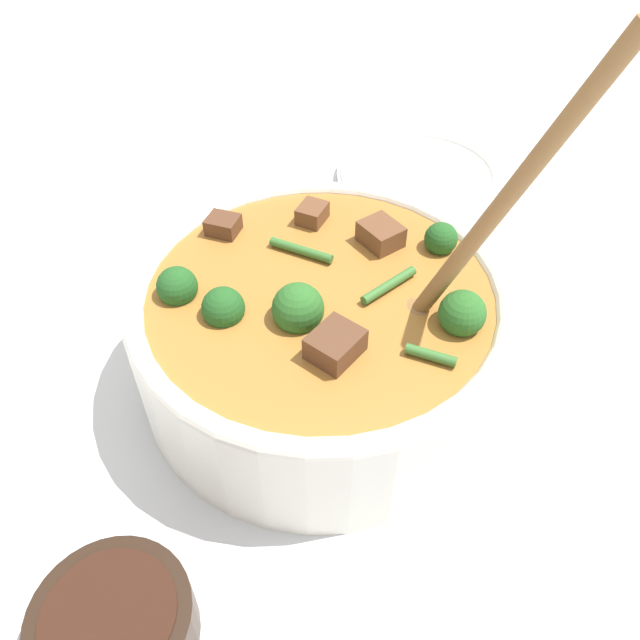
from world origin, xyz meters
TOP-DOWN VIEW (x-y plane):
  - ground_plane at (0.00, 0.00)m, footprint 4.00×4.00m
  - stew_bowl at (-0.00, -0.00)m, footprint 0.29×0.29m
  - condiment_bowl at (-0.16, 0.18)m, footprint 0.10×0.10m
  - empty_plate at (0.24, -0.21)m, footprint 0.19×0.19m

SIDE VIEW (x-z plane):
  - ground_plane at x=0.00m, z-range 0.00..0.00m
  - empty_plate at x=0.24m, z-range 0.00..0.02m
  - condiment_bowl at x=-0.16m, z-range 0.00..0.04m
  - stew_bowl at x=0.00m, z-range -0.09..0.21m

